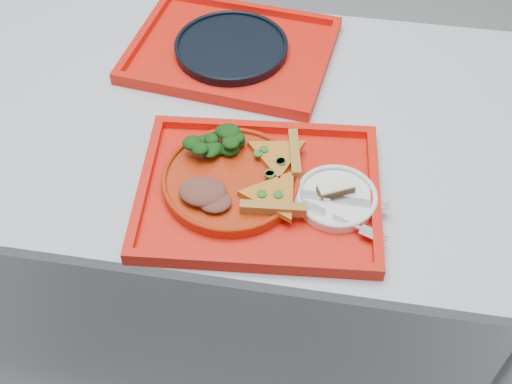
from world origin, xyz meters
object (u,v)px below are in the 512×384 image
dinner_plate (231,181)px  navy_plate (231,48)px  tray_main (259,194)px  tray_far (232,53)px  dessert_bar (336,188)px

dinner_plate → navy_plate: bearing=100.7°
navy_plate → tray_main: bearing=-72.4°
tray_far → navy_plate: 0.01m
tray_far → navy_plate: (-0.00, 0.00, 0.01)m
tray_main → dinner_plate: size_ratio=1.73×
tray_main → tray_far: same height
dinner_plate → dessert_bar: (0.20, 0.00, 0.01)m
tray_far → navy_plate: navy_plate is taller
tray_far → dessert_bar: dessert_bar is taller
dinner_plate → tray_main: bearing=-10.3°
tray_far → navy_plate: size_ratio=1.73×
dinner_plate → dessert_bar: 0.20m
tray_far → dessert_bar: bearing=-49.0°
dessert_bar → tray_main: bearing=158.3°
tray_far → navy_plate: bearing=-173.3°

